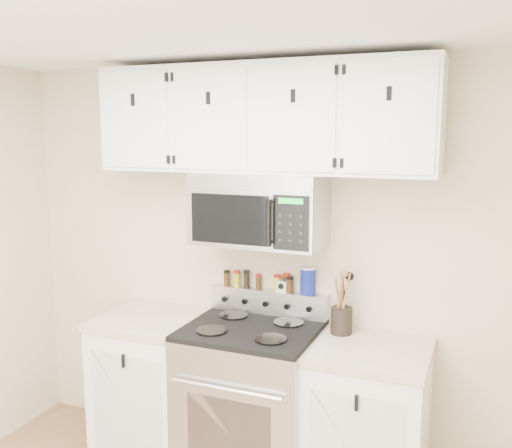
% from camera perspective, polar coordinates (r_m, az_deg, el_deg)
% --- Properties ---
extents(back_wall, '(3.50, 0.01, 2.50)m').
position_cam_1_polar(back_wall, '(3.57, 1.48, -4.16)').
color(back_wall, '#BAAF8B').
rests_on(back_wall, floor).
extents(range, '(0.76, 0.65, 1.10)m').
position_cam_1_polar(range, '(3.55, -0.48, -17.34)').
color(range, '#B7B7BA').
rests_on(range, floor).
extents(base_cabinet_left, '(0.64, 0.62, 0.92)m').
position_cam_1_polar(base_cabinet_left, '(3.88, -10.16, -15.56)').
color(base_cabinet_left, white).
rests_on(base_cabinet_left, floor).
extents(base_cabinet_right, '(0.64, 0.62, 0.92)m').
position_cam_1_polar(base_cabinet_right, '(3.41, 11.08, -19.23)').
color(base_cabinet_right, white).
rests_on(base_cabinet_right, floor).
extents(microwave, '(0.76, 0.44, 0.42)m').
position_cam_1_polar(microwave, '(3.33, 0.35, 1.52)').
color(microwave, '#9E9EA3').
rests_on(microwave, back_wall).
extents(upper_cabinets, '(2.00, 0.35, 0.62)m').
position_cam_1_polar(upper_cabinets, '(3.32, 0.51, 10.50)').
color(upper_cabinets, white).
rests_on(upper_cabinets, back_wall).
extents(utensil_crock, '(0.12, 0.12, 0.36)m').
position_cam_1_polar(utensil_crock, '(3.37, 8.55, -9.30)').
color(utensil_crock, black).
rests_on(utensil_crock, base_cabinet_right).
extents(kitchen_timer, '(0.06, 0.06, 0.07)m').
position_cam_1_polar(kitchen_timer, '(3.54, 2.65, -6.22)').
color(kitchen_timer, silver).
rests_on(kitchen_timer, range).
extents(salt_canister, '(0.09, 0.09, 0.17)m').
position_cam_1_polar(salt_canister, '(3.47, 5.20, -5.66)').
color(salt_canister, navy).
rests_on(salt_canister, range).
extents(spice_jar_0, '(0.04, 0.04, 0.10)m').
position_cam_1_polar(spice_jar_0, '(3.67, -2.95, -5.39)').
color(spice_jar_0, '#3F280F').
rests_on(spice_jar_0, range).
extents(spice_jar_1, '(0.04, 0.04, 0.10)m').
position_cam_1_polar(spice_jar_1, '(3.64, -1.94, -5.46)').
color(spice_jar_1, gold).
rests_on(spice_jar_1, range).
extents(spice_jar_2, '(0.04, 0.04, 0.11)m').
position_cam_1_polar(spice_jar_2, '(3.62, -0.97, -5.50)').
color(spice_jar_2, black).
rests_on(spice_jar_2, range).
extents(spice_jar_3, '(0.04, 0.04, 0.10)m').
position_cam_1_polar(spice_jar_3, '(3.59, 0.25, -5.76)').
color(spice_jar_3, '#3D260E').
rests_on(spice_jar_3, range).
extents(spice_jar_4, '(0.04, 0.04, 0.10)m').
position_cam_1_polar(spice_jar_4, '(3.54, 2.13, -5.90)').
color(spice_jar_4, gold).
rests_on(spice_jar_4, range).
extents(spice_jar_5, '(0.05, 0.05, 0.12)m').
position_cam_1_polar(spice_jar_5, '(3.52, 3.00, -5.89)').
color(spice_jar_5, black).
rests_on(spice_jar_5, range).
extents(spice_jar_6, '(0.05, 0.05, 0.10)m').
position_cam_1_polar(spice_jar_6, '(3.52, 3.34, -6.05)').
color(spice_jar_6, '#40280F').
rests_on(spice_jar_6, range).
extents(spice_jar_7, '(0.04, 0.04, 0.09)m').
position_cam_1_polar(spice_jar_7, '(3.49, 4.75, -6.28)').
color(spice_jar_7, gold).
rests_on(spice_jar_7, range).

